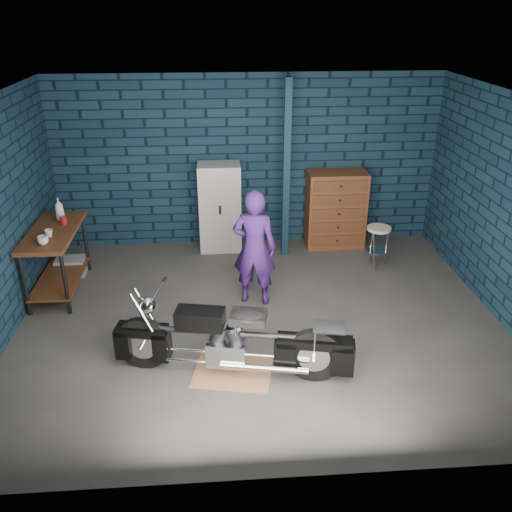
{
  "coord_description": "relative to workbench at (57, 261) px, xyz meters",
  "views": [
    {
      "loc": [
        -0.49,
        -5.81,
        3.66
      ],
      "look_at": [
        -0.03,
        0.3,
        0.76
      ],
      "focal_mm": 38.0,
      "sensor_mm": 36.0,
      "label": 1
    }
  ],
  "objects": [
    {
      "name": "workbench",
      "position": [
        0.0,
        0.0,
        0.0
      ],
      "size": [
        0.6,
        1.4,
        0.91
      ],
      "primitive_type": "cube",
      "color": "#5C301B",
      "rests_on": "ground"
    },
    {
      "name": "shop_stool",
      "position": [
        4.55,
        0.41,
        -0.13
      ],
      "size": [
        0.38,
        0.38,
        0.64
      ],
      "primitive_type": null,
      "rotation": [
        0.0,
        0.0,
        -0.08
      ],
      "color": "#C2AE92",
      "rests_on": "ground"
    },
    {
      "name": "cup_b",
      "position": [
        0.02,
        -0.22,
        0.5
      ],
      "size": [
        0.12,
        0.12,
        0.09
      ],
      "primitive_type": "imported",
      "rotation": [
        0.0,
        0.0,
        0.28
      ],
      "color": "#C2AE92",
      "rests_on": "workbench"
    },
    {
      "name": "cup_a",
      "position": [
        0.02,
        -0.46,
        0.51
      ],
      "size": [
        0.17,
        0.17,
        0.11
      ],
      "primitive_type": "imported",
      "rotation": [
        0.0,
        0.0,
        -0.33
      ],
      "color": "#C2AE92",
      "rests_on": "workbench"
    },
    {
      "name": "ground",
      "position": [
        2.68,
        -0.97,
        -0.46
      ],
      "size": [
        6.0,
        6.0,
        0.0
      ],
      "primitive_type": "plane",
      "color": "#484643",
      "rests_on": "ground"
    },
    {
      "name": "room_walls",
      "position": [
        2.68,
        -0.42,
        1.45
      ],
      "size": [
        6.02,
        5.01,
        2.71
      ],
      "color": "#102436",
      "rests_on": "ground"
    },
    {
      "name": "tool_chest",
      "position": [
        4.08,
        1.26,
        0.16
      ],
      "size": [
        0.93,
        0.51,
        1.23
      ],
      "primitive_type": "cube",
      "color": "brown",
      "rests_on": "ground"
    },
    {
      "name": "drip_mat",
      "position": [
        2.3,
        -2.01,
        -0.45
      ],
      "size": [
        0.94,
        0.77,
        0.01
      ],
      "primitive_type": "cube",
      "rotation": [
        0.0,
        0.0,
        -0.2
      ],
      "color": "olive",
      "rests_on": "ground"
    },
    {
      "name": "motorcycle",
      "position": [
        2.3,
        -2.01,
        0.02
      ],
      "size": [
        2.24,
        1.0,
        0.96
      ],
      "primitive_type": null,
      "rotation": [
        0.0,
        0.0,
        -0.2
      ],
      "color": "black",
      "rests_on": "ground"
    },
    {
      "name": "bottle",
      "position": [
        0.02,
        0.38,
        0.61
      ],
      "size": [
        0.14,
        0.14,
        0.31
      ],
      "primitive_type": "imported",
      "rotation": [
        0.0,
        0.0,
        0.13
      ],
      "color": "gray",
      "rests_on": "workbench"
    },
    {
      "name": "storage_bin",
      "position": [
        0.02,
        0.5,
        -0.33
      ],
      "size": [
        0.41,
        0.29,
        0.26
      ],
      "primitive_type": "cube",
      "color": "gray",
      "rests_on": "ground"
    },
    {
      "name": "support_post",
      "position": [
        3.23,
        0.98,
        0.9
      ],
      "size": [
        0.1,
        0.1,
        2.7
      ],
      "primitive_type": "cube",
      "color": "#112635",
      "rests_on": "ground"
    },
    {
      "name": "mug_red",
      "position": [
        0.11,
        0.2,
        0.51
      ],
      "size": [
        0.11,
        0.11,
        0.11
      ],
      "primitive_type": "cylinder",
      "rotation": [
        0.0,
        0.0,
        -0.37
      ],
      "color": "maroon",
      "rests_on": "workbench"
    },
    {
      "name": "locker",
      "position": [
        2.23,
        1.26,
        0.25
      ],
      "size": [
        0.65,
        0.47,
        1.4
      ],
      "primitive_type": "cube",
      "color": "beige",
      "rests_on": "ground"
    },
    {
      "name": "person",
      "position": [
        2.65,
        -0.48,
        0.32
      ],
      "size": [
        0.64,
        0.5,
        1.56
      ],
      "primitive_type": "imported",
      "rotation": [
        0.0,
        0.0,
        2.9
      ],
      "color": "#3E1C69",
      "rests_on": "ground"
    }
  ]
}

